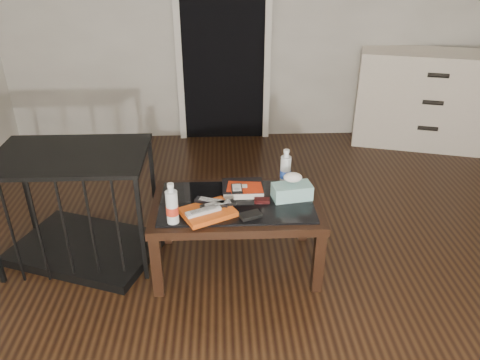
% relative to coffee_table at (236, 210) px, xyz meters
% --- Properties ---
extents(ground, '(5.00, 5.00, 0.00)m').
position_rel_coffee_table_xyz_m(ground, '(0.35, -0.36, -0.40)').
color(ground, black).
rests_on(ground, ground).
extents(room_shell, '(5.00, 5.00, 5.00)m').
position_rel_coffee_table_xyz_m(room_shell, '(0.35, -0.36, 1.22)').
color(room_shell, beige).
rests_on(room_shell, ground).
extents(doorway, '(0.90, 0.08, 2.07)m').
position_rel_coffee_table_xyz_m(doorway, '(-0.05, 2.11, 0.63)').
color(doorway, black).
rests_on(doorway, ground).
extents(coffee_table, '(1.00, 0.60, 0.46)m').
position_rel_coffee_table_xyz_m(coffee_table, '(0.00, 0.00, 0.00)').
color(coffee_table, black).
rests_on(coffee_table, ground).
extents(dresser, '(1.29, 0.81, 0.90)m').
position_rel_coffee_table_xyz_m(dresser, '(1.84, 1.87, 0.05)').
color(dresser, beige).
rests_on(dresser, ground).
extents(pet_crate, '(1.05, 0.87, 0.71)m').
position_rel_coffee_table_xyz_m(pet_crate, '(-0.98, 0.17, -0.17)').
color(pet_crate, black).
rests_on(pet_crate, ground).
extents(magazines, '(0.35, 0.31, 0.03)m').
position_rel_coffee_table_xyz_m(magazines, '(-0.16, -0.14, 0.08)').
color(magazines, '#BF4812').
rests_on(magazines, coffee_table).
extents(remote_silver, '(0.20, 0.13, 0.02)m').
position_rel_coffee_table_xyz_m(remote_silver, '(-0.19, -0.17, 0.11)').
color(remote_silver, '#BABABF').
rests_on(remote_silver, magazines).
extents(remote_black_front, '(0.21, 0.11, 0.02)m').
position_rel_coffee_table_xyz_m(remote_black_front, '(-0.11, -0.10, 0.11)').
color(remote_black_front, black).
rests_on(remote_black_front, magazines).
extents(remote_black_back, '(0.21, 0.11, 0.02)m').
position_rel_coffee_table_xyz_m(remote_black_back, '(-0.14, -0.07, 0.11)').
color(remote_black_back, black).
rests_on(remote_black_back, magazines).
extents(textbook, '(0.25, 0.20, 0.05)m').
position_rel_coffee_table_xyz_m(textbook, '(0.04, 0.11, 0.09)').
color(textbook, black).
rests_on(textbook, coffee_table).
extents(dvd_mailers, '(0.20, 0.16, 0.01)m').
position_rel_coffee_table_xyz_m(dvd_mailers, '(0.04, 0.09, 0.11)').
color(dvd_mailers, red).
rests_on(dvd_mailers, textbook).
extents(ipod, '(0.07, 0.11, 0.02)m').
position_rel_coffee_table_xyz_m(ipod, '(0.00, 0.05, 0.12)').
color(ipod, black).
rests_on(ipod, dvd_mailers).
extents(flip_phone, '(0.09, 0.05, 0.02)m').
position_rel_coffee_table_xyz_m(flip_phone, '(0.15, -0.02, 0.08)').
color(flip_phone, black).
rests_on(flip_phone, coffee_table).
extents(wallet, '(0.14, 0.11, 0.02)m').
position_rel_coffee_table_xyz_m(wallet, '(0.07, -0.17, 0.07)').
color(wallet, black).
rests_on(wallet, coffee_table).
extents(water_bottle_left, '(0.08, 0.08, 0.24)m').
position_rel_coffee_table_xyz_m(water_bottle_left, '(-0.36, -0.21, 0.18)').
color(water_bottle_left, silver).
rests_on(water_bottle_left, coffee_table).
extents(water_bottle_right, '(0.08, 0.08, 0.24)m').
position_rel_coffee_table_xyz_m(water_bottle_right, '(0.31, 0.20, 0.18)').
color(water_bottle_right, silver).
rests_on(water_bottle_right, coffee_table).
extents(tissue_box, '(0.25, 0.16, 0.09)m').
position_rel_coffee_table_xyz_m(tissue_box, '(0.33, 0.02, 0.11)').
color(tissue_box, teal).
rests_on(tissue_box, coffee_table).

